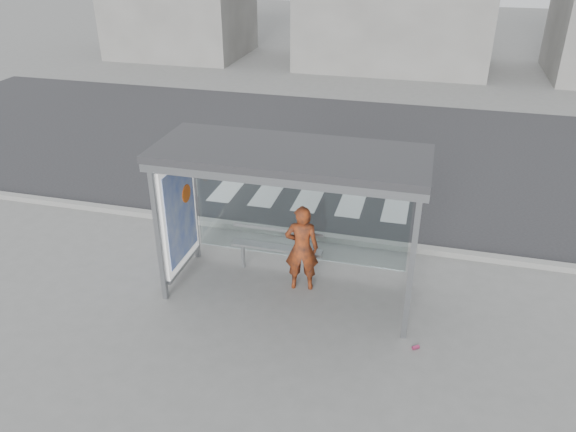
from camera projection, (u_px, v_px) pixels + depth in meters
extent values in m
plane|color=slate|center=(290.00, 292.00, 9.72)|extent=(80.00, 80.00, 0.00)
cube|color=#272729|center=(352.00, 151.00, 15.72)|extent=(30.00, 10.00, 0.01)
cube|color=gray|center=(314.00, 235.00, 11.36)|extent=(30.00, 0.18, 0.12)
cube|color=silver|center=(239.00, 177.00, 14.14)|extent=(0.55, 3.00, 0.00)
cube|color=silver|center=(277.00, 181.00, 13.91)|extent=(0.55, 3.00, 0.00)
cube|color=silver|center=(316.00, 185.00, 13.69)|extent=(0.55, 3.00, 0.00)
cube|color=silver|center=(357.00, 189.00, 13.46)|extent=(0.55, 3.00, 0.00)
cube|color=silver|center=(399.00, 194.00, 13.24)|extent=(0.55, 3.00, 0.00)
cube|color=gray|center=(158.00, 234.00, 8.99)|extent=(0.08, 0.08, 2.50)
cube|color=gray|center=(411.00, 269.00, 8.09)|extent=(0.08, 0.08, 2.50)
cube|color=gray|center=(193.00, 198.00, 10.19)|extent=(0.08, 0.08, 2.50)
cube|color=gray|center=(417.00, 224.00, 9.29)|extent=(0.08, 0.08, 2.50)
cube|color=#2D2D30|center=(290.00, 154.00, 8.53)|extent=(4.25, 1.65, 0.12)
cube|color=gray|center=(276.00, 180.00, 7.93)|extent=(4.25, 0.06, 0.18)
cube|color=white|center=(300.00, 208.00, 9.72)|extent=(3.80, 0.02, 2.00)
cube|color=white|center=(176.00, 212.00, 9.57)|extent=(0.15, 1.25, 2.00)
cube|color=blue|center=(181.00, 213.00, 9.55)|extent=(0.01, 1.10, 1.70)
cylinder|color=orange|center=(186.00, 193.00, 9.65)|extent=(0.02, 0.32, 0.32)
cube|color=white|center=(415.00, 242.00, 8.67)|extent=(0.03, 1.25, 2.00)
cube|color=beige|center=(414.00, 235.00, 8.67)|extent=(0.03, 0.86, 1.16)
cube|color=slate|center=(395.00, 7.00, 23.99)|extent=(8.00, 5.00, 5.00)
imported|color=red|center=(302.00, 248.00, 9.50)|extent=(0.64, 0.48, 1.58)
cube|color=gray|center=(277.00, 248.00, 10.06)|extent=(1.66, 0.20, 0.05)
cylinder|color=gray|center=(243.00, 256.00, 10.33)|extent=(0.06, 0.06, 0.48)
cylinder|color=gray|center=(312.00, 265.00, 10.04)|extent=(0.06, 0.06, 0.48)
cube|color=gray|center=(278.00, 230.00, 9.99)|extent=(1.66, 0.04, 0.06)
cylinder|color=#C83A6D|center=(416.00, 347.00, 8.41)|extent=(0.12, 0.11, 0.06)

